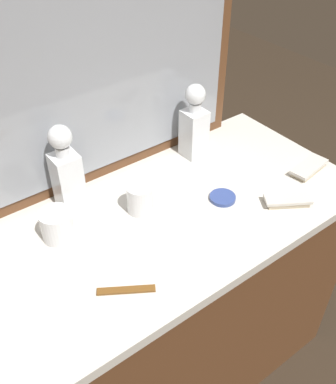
{
  "coord_description": "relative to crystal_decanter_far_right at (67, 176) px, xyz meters",
  "views": [
    {
      "loc": [
        -0.58,
        -0.77,
        1.68
      ],
      "look_at": [
        0.0,
        0.0,
        0.9
      ],
      "focal_mm": 41.09,
      "sensor_mm": 36.0,
      "label": 1
    }
  ],
  "objects": [
    {
      "name": "ground_plane",
      "position": [
        0.21,
        -0.2,
        -0.93
      ],
      "size": [
        6.0,
        6.0,
        0.0
      ],
      "primitive_type": "plane",
      "color": "#2D2319"
    },
    {
      "name": "dresser",
      "position": [
        0.21,
        -0.2,
        -0.52
      ],
      "size": [
        1.19,
        0.6,
        0.82
      ],
      "color": "brown",
      "rests_on": "ground_plane"
    },
    {
      "name": "dresser_mirror",
      "position": [
        0.21,
        0.08,
        0.21
      ],
      "size": [
        0.91,
        0.03,
        0.65
      ],
      "color": "brown",
      "rests_on": "dresser"
    },
    {
      "name": "crystal_decanter_far_right",
      "position": [
        0.0,
        0.0,
        0.0
      ],
      "size": [
        0.07,
        0.07,
        0.27
      ],
      "color": "white",
      "rests_on": "dresser"
    },
    {
      "name": "crystal_decanter_front",
      "position": [
        0.46,
        -0.01,
        -0.01
      ],
      "size": [
        0.07,
        0.07,
        0.26
      ],
      "color": "white",
      "rests_on": "dresser"
    },
    {
      "name": "crystal_tumbler_right",
      "position": [
        -0.09,
        -0.1,
        -0.07
      ],
      "size": [
        0.09,
        0.09,
        0.09
      ],
      "color": "white",
      "rests_on": "dresser"
    },
    {
      "name": "crystal_tumbler_rear",
      "position": [
        0.15,
        -0.14,
        -0.07
      ],
      "size": [
        0.08,
        0.08,
        0.09
      ],
      "color": "white",
      "rests_on": "dresser"
    },
    {
      "name": "silver_brush_left",
      "position": [
        0.52,
        -0.38,
        -0.1
      ],
      "size": [
        0.14,
        0.12,
        0.02
      ],
      "color": "#B7A88C",
      "rests_on": "dresser"
    },
    {
      "name": "silver_brush_right",
      "position": [
        0.7,
        -0.31,
        -0.1
      ],
      "size": [
        0.15,
        0.08,
        0.02
      ],
      "color": "#B7A88C",
      "rests_on": "dresser"
    },
    {
      "name": "porcelain_dish",
      "position": [
        0.38,
        -0.25,
        -0.1
      ],
      "size": [
        0.08,
        0.08,
        0.01
      ],
      "color": "#33478C",
      "rests_on": "dresser"
    },
    {
      "name": "tortoiseshell_comb",
      "position": [
        -0.04,
        -0.37,
        -0.11
      ],
      "size": [
        0.13,
        0.09,
        0.01
      ],
      "color": "brown",
      "rests_on": "dresser"
    }
  ]
}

